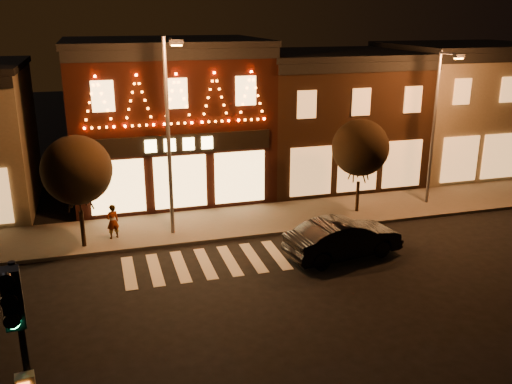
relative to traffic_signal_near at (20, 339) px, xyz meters
name	(u,v)px	position (x,y,z in m)	size (l,w,h in m)	color
ground	(229,312)	(5.48, 6.23, -3.76)	(120.00, 120.00, 0.00)	black
sidewalk_far	(230,222)	(7.48, 14.23, -3.68)	(44.00, 4.00, 0.15)	#47423D
building_pulp	(167,118)	(5.48, 20.20, 0.41)	(10.20, 8.34, 8.30)	black
building_right_a	(329,116)	(14.98, 20.22, 0.01)	(9.20, 8.28, 7.50)	#311D11
building_right_b	(461,107)	(23.98, 20.22, 0.16)	(9.20, 8.28, 7.80)	#6B634C
traffic_signal_near	(20,339)	(0.00, 0.00, 0.00)	(0.39, 0.53, 5.12)	black
streetlamp_mid	(169,123)	(4.71, 13.30, 1.40)	(0.64, 1.96, 8.53)	#59595E
streetlamp_right	(437,117)	(17.98, 13.85, 0.91)	(0.49, 1.76, 7.69)	#59595E
tree_left	(77,170)	(0.83, 13.08, -0.28)	(2.85, 2.85, 4.76)	black
tree_right	(360,148)	(13.89, 13.86, -0.38)	(2.76, 2.76, 4.61)	black
dark_sedan	(343,238)	(11.04, 9.32, -2.95)	(1.70, 4.87, 1.60)	black
pedestrian	(113,222)	(2.08, 13.61, -2.83)	(0.56, 0.37, 1.55)	gray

